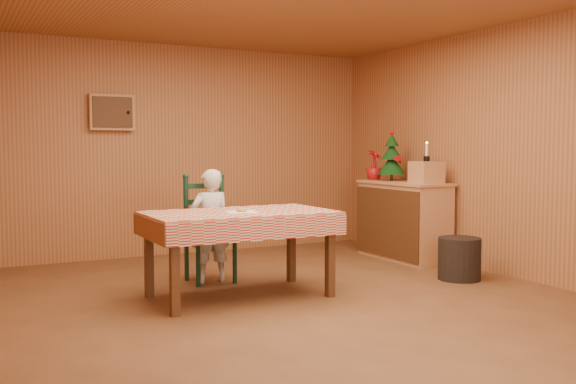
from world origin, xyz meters
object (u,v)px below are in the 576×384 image
object	(u,v)px
shelf_unit	(403,220)
christmas_tree	(392,158)
crate	(426,172)
seated_child	(210,226)
ladder_chair	(208,231)
dining_table	(239,221)
storage_bin	(459,259)

from	to	relation	value
shelf_unit	christmas_tree	bearing A→B (deg)	88.02
shelf_unit	crate	size ratio (longest dim) A/B	4.13
seated_child	crate	bearing A→B (deg)	174.75
ladder_chair	shelf_unit	distance (m)	2.53
shelf_unit	crate	xyz separation A→B (m)	(0.01, -0.40, 0.59)
ladder_chair	christmas_tree	xyz separation A→B (m)	(2.53, 0.36, 0.71)
christmas_tree	seated_child	bearing A→B (deg)	-170.65
dining_table	christmas_tree	distance (m)	2.83
ladder_chair	crate	bearing A→B (deg)	-6.53
seated_child	shelf_unit	size ratio (longest dim) A/B	0.91
shelf_unit	christmas_tree	distance (m)	0.79
shelf_unit	storage_bin	distance (m)	1.29
dining_table	seated_child	bearing A→B (deg)	90.00
seated_child	christmas_tree	distance (m)	2.65
ladder_chair	crate	xyz separation A→B (m)	(2.53, -0.29, 0.55)
ladder_chair	shelf_unit	world-z (taller)	ladder_chair
storage_bin	christmas_tree	bearing A→B (deg)	80.12
shelf_unit	storage_bin	world-z (taller)	shelf_unit
seated_child	shelf_unit	distance (m)	2.53
storage_bin	seated_child	bearing A→B (deg)	154.75
shelf_unit	christmas_tree	world-z (taller)	christmas_tree
christmas_tree	storage_bin	xyz separation A→B (m)	(-0.26, -1.49, -1.00)
ladder_chair	crate	world-z (taller)	crate
ladder_chair	christmas_tree	bearing A→B (deg)	8.09
dining_table	crate	size ratio (longest dim) A/B	5.52
christmas_tree	storage_bin	bearing A→B (deg)	-99.88
christmas_tree	crate	bearing A→B (deg)	-90.00
crate	christmas_tree	distance (m)	0.67
ladder_chair	shelf_unit	xyz separation A→B (m)	(2.52, 0.11, -0.04)
dining_table	shelf_unit	distance (m)	2.69
shelf_unit	dining_table	bearing A→B (deg)	-160.42
seated_child	ladder_chair	bearing A→B (deg)	-90.00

